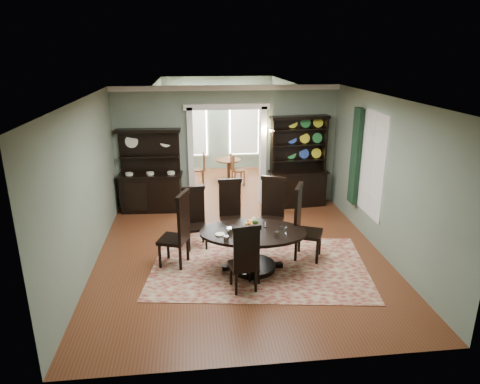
# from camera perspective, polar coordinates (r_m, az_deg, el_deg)

# --- Properties ---
(room) EXTENTS (5.51, 6.01, 3.01)m
(room) POSITION_cam_1_polar(r_m,az_deg,el_deg) (7.81, 0.08, 1.90)
(room) COLOR brown
(room) RESTS_ON ground
(parlor) EXTENTS (3.51, 3.50, 3.01)m
(parlor) POSITION_cam_1_polar(r_m,az_deg,el_deg) (13.15, -2.67, 8.45)
(parlor) COLOR brown
(parlor) RESTS_ON ground
(doorway_trim) EXTENTS (2.08, 0.25, 2.57)m
(doorway_trim) POSITION_cam_1_polar(r_m,az_deg,el_deg) (10.66, -1.74, 6.63)
(doorway_trim) COLOR silver
(doorway_trim) RESTS_ON floor
(right_window) EXTENTS (0.15, 1.47, 2.12)m
(right_window) POSITION_cam_1_polar(r_m,az_deg,el_deg) (9.31, 16.17, 4.04)
(right_window) COLOR white
(right_window) RESTS_ON wall_right
(wall_sconce) EXTENTS (0.27, 0.21, 0.21)m
(wall_sconce) POSITION_cam_1_polar(r_m,az_deg,el_deg) (10.57, 3.50, 8.01)
(wall_sconce) COLOR #B88631
(wall_sconce) RESTS_ON back_wall_right
(rug) EXTENTS (4.21, 3.01, 0.01)m
(rug) POSITION_cam_1_polar(r_m,az_deg,el_deg) (8.01, 2.56, -9.85)
(rug) COLOR maroon
(rug) RESTS_ON floor
(dining_table) EXTENTS (2.02, 1.95, 0.75)m
(dining_table) POSITION_cam_1_polar(r_m,az_deg,el_deg) (7.69, 1.72, -6.80)
(dining_table) COLOR black
(dining_table) RESTS_ON rug
(centerpiece) EXTENTS (1.29, 0.83, 0.21)m
(centerpiece) POSITION_cam_1_polar(r_m,az_deg,el_deg) (7.62, 1.73, -4.67)
(centerpiece) COLOR silver
(centerpiece) RESTS_ON dining_table
(chair_far_left) EXTENTS (0.52, 0.50, 1.24)m
(chair_far_left) POSITION_cam_1_polar(r_m,az_deg,el_deg) (8.61, -6.06, -3.12)
(chair_far_left) COLOR black
(chair_far_left) RESTS_ON rug
(chair_far_mid) EXTENTS (0.50, 0.48, 1.29)m
(chair_far_mid) POSITION_cam_1_polar(r_m,az_deg,el_deg) (8.87, -1.26, -2.18)
(chair_far_mid) COLOR black
(chair_far_mid) RESTS_ON rug
(chair_far_right) EXTENTS (0.65, 0.63, 1.36)m
(chair_far_right) POSITION_cam_1_polar(r_m,az_deg,el_deg) (8.81, 4.29, -2.11)
(chair_far_right) COLOR black
(chair_far_right) RESTS_ON rug
(chair_end_left) EXTENTS (0.64, 0.66, 1.42)m
(chair_end_left) POSITION_cam_1_polar(r_m,az_deg,el_deg) (7.82, -8.14, -4.76)
(chair_end_left) COLOR black
(chair_end_left) RESTS_ON rug
(chair_end_right) EXTENTS (0.67, 0.69, 1.44)m
(chair_end_right) POSITION_cam_1_polar(r_m,az_deg,el_deg) (8.12, 8.37, -3.79)
(chair_end_right) COLOR black
(chair_end_right) RESTS_ON rug
(chair_near) EXTENTS (0.51, 0.49, 1.21)m
(chair_near) POSITION_cam_1_polar(r_m,az_deg,el_deg) (6.95, 0.68, -8.67)
(chair_near) COLOR black
(chair_near) RESTS_ON rug
(sideboard) EXTENTS (1.56, 0.62, 2.02)m
(sideboard) POSITION_cam_1_polar(r_m,az_deg,el_deg) (10.67, -11.77, 1.20)
(sideboard) COLOR black
(sideboard) RESTS_ON floor
(welsh_dresser) EXTENTS (1.50, 0.66, 2.28)m
(welsh_dresser) POSITION_cam_1_polar(r_m,az_deg,el_deg) (10.90, 7.73, 2.44)
(welsh_dresser) COLOR black
(welsh_dresser) RESTS_ON floor
(parlor_table) EXTENTS (0.74, 0.74, 0.69)m
(parlor_table) POSITION_cam_1_polar(r_m,az_deg,el_deg) (12.85, -1.53, 3.34)
(parlor_table) COLOR #5A3419
(parlor_table) RESTS_ON parlor_floor
(parlor_chair_left) EXTENTS (0.40, 0.39, 0.94)m
(parlor_chair_left) POSITION_cam_1_polar(r_m,az_deg,el_deg) (12.62, -5.30, 3.24)
(parlor_chair_left) COLOR #5A3419
(parlor_chair_left) RESTS_ON parlor_floor
(parlor_chair_right) EXTENTS (0.42, 0.41, 0.94)m
(parlor_chair_right) POSITION_cam_1_polar(r_m,az_deg,el_deg) (12.48, -0.55, 3.13)
(parlor_chair_right) COLOR #5A3419
(parlor_chair_right) RESTS_ON parlor_floor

